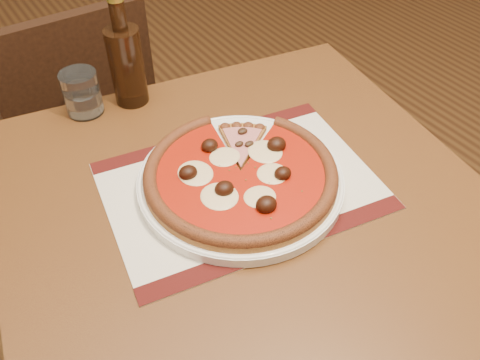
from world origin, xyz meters
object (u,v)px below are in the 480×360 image
pizza (241,173)px  bottle (126,62)px  plate (241,181)px  table (246,239)px  water_glass (82,93)px  chair_far (80,121)px

pizza → bottle: bearing=97.9°
plate → bottle: 0.35m
plate → table: bearing=-107.1°
pizza → plate: bearing=61.3°
plate → water_glass: 0.38m
table → chair_far: size_ratio=1.10×
table → bottle: (-0.04, 0.37, 0.19)m
plate → pizza: 0.02m
bottle → table: bearing=-84.3°
pizza → water_glass: bearing=112.0°
chair_far → table: bearing=95.4°
chair_far → bottle: bearing=95.6°
pizza → water_glass: water_glass is taller
bottle → plate: bearing=-82.1°
chair_far → pizza: bearing=96.5°
table → bottle: 0.42m
bottle → chair_far: bearing=96.0°
table → pizza: (0.01, 0.03, 0.13)m
table → water_glass: bearing=108.9°
table → chair_far: bearing=95.8°
chair_far → bottle: size_ratio=3.67×
water_glass → pizza: bearing=-68.0°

